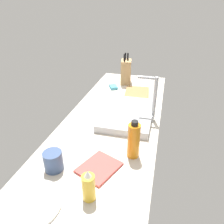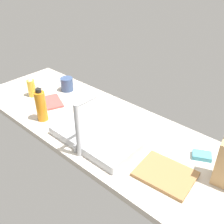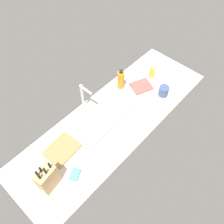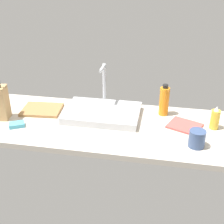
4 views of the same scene
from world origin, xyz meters
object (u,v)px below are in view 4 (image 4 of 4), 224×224
object	(u,v)px
cutting_board	(42,110)
soap_bottle	(215,119)
sink_basin	(102,113)
coffee_mug	(197,139)
dish_sponge	(17,125)
faucet	(104,83)
dish_towel	(185,126)
water_bottle	(164,101)

from	to	relation	value
cutting_board	soap_bottle	distance (cm)	109.55
sink_basin	coffee_mug	bearing A→B (deg)	-23.07
cutting_board	soap_bottle	size ratio (longest dim) A/B	1.72
dish_sponge	soap_bottle	bearing A→B (deg)	9.53
faucet	cutting_board	bearing A→B (deg)	-158.68
sink_basin	dish_towel	world-z (taller)	sink_basin
faucet	coffee_mug	world-z (taller)	faucet
soap_bottle	dish_sponge	xyz separation A→B (cm)	(-116.29, -19.51, -5.18)
sink_basin	dish_towel	xyz separation A→B (cm)	(51.43, -3.89, -1.72)
soap_bottle	coffee_mug	world-z (taller)	soap_bottle
faucet	water_bottle	distance (cm)	40.96
dish_towel	coffee_mug	bearing A→B (deg)	-74.78
sink_basin	soap_bottle	distance (cm)	68.58
cutting_board	coffee_mug	distance (cm)	101.01
dish_towel	coffee_mug	xyz separation A→B (cm)	(5.54, -20.38, 4.22)
faucet	dish_towel	world-z (taller)	faucet
cutting_board	water_bottle	world-z (taller)	water_bottle
faucet	soap_bottle	distance (cm)	73.28
water_bottle	faucet	bearing A→B (deg)	172.36
cutting_board	sink_basin	bearing A→B (deg)	-0.22
water_bottle	coffee_mug	world-z (taller)	water_bottle
coffee_mug	faucet	bearing A→B (deg)	145.98
soap_bottle	sink_basin	bearing A→B (deg)	177.84
coffee_mug	soap_bottle	bearing A→B (deg)	62.19
dish_sponge	dish_towel	bearing A→B (deg)	10.39
water_bottle	dish_sponge	bearing A→B (deg)	-159.49
dish_towel	coffee_mug	world-z (taller)	coffee_mug
sink_basin	cutting_board	xyz separation A→B (cm)	(-40.96, 0.16, -1.42)
faucet	soap_bottle	size ratio (longest dim) A/B	2.01
dish_towel	coffee_mug	size ratio (longest dim) A/B	1.92
sink_basin	dish_sponge	size ratio (longest dim) A/B	5.23
faucet	water_bottle	bearing A→B (deg)	-7.64
faucet	dish_towel	xyz separation A→B (cm)	(53.27, -19.32, -16.30)
sink_basin	cutting_board	bearing A→B (deg)	179.78
dish_towel	dish_sponge	distance (cm)	100.96
cutting_board	soap_bottle	xyz separation A→B (cm)	(109.37, -2.74, 5.48)
sink_basin	dish_sponge	bearing A→B (deg)	-155.23
faucet	dish_sponge	distance (cm)	61.43
cutting_board	water_bottle	bearing A→B (deg)	7.15
faucet	dish_sponge	xyz separation A→B (cm)	(-46.04, -37.52, -15.70)
faucet	cutting_board	world-z (taller)	faucet
faucet	water_bottle	xyz separation A→B (cm)	(39.94, -5.35, -7.33)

